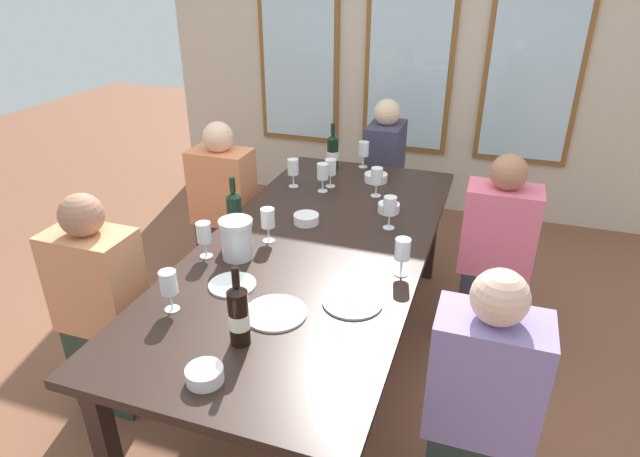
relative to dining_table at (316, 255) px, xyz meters
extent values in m
plane|color=brown|center=(0.00, 0.00, -0.68)|extent=(12.00, 12.00, 0.00)
cube|color=beige|center=(0.00, 2.33, 0.77)|extent=(4.27, 0.06, 2.90)
cube|color=brown|center=(-0.95, 2.28, 0.77)|extent=(0.72, 0.03, 1.88)
cube|color=silver|center=(-0.95, 2.27, 0.77)|extent=(0.64, 0.01, 1.80)
cube|color=brown|center=(0.00, 2.28, 0.77)|extent=(0.72, 0.03, 1.88)
cube|color=silver|center=(0.00, 2.27, 0.77)|extent=(0.64, 0.01, 1.80)
cube|color=brown|center=(0.95, 2.28, 0.77)|extent=(0.72, 0.03, 1.88)
cube|color=silver|center=(0.95, 2.27, 0.77)|extent=(0.64, 0.01, 1.80)
cube|color=black|center=(0.00, 0.00, 0.04)|extent=(1.07, 2.39, 0.04)
cube|color=black|center=(-0.44, -1.10, -0.33)|extent=(0.07, 0.07, 0.70)
cube|color=black|center=(-0.44, 1.10, -0.33)|extent=(0.07, 0.07, 0.70)
cube|color=black|center=(0.44, 1.10, -0.33)|extent=(0.07, 0.07, 0.70)
cylinder|color=white|center=(0.31, -0.43, 0.07)|extent=(0.25, 0.25, 0.01)
cylinder|color=white|center=(-0.21, -0.48, 0.07)|extent=(0.20, 0.20, 0.01)
cylinder|color=white|center=(0.04, -0.60, 0.07)|extent=(0.25, 0.25, 0.01)
cylinder|color=silver|center=(-0.30, -0.25, 0.15)|extent=(0.14, 0.14, 0.17)
cylinder|color=silver|center=(-0.30, -0.25, 0.24)|extent=(0.16, 0.16, 0.02)
cylinder|color=black|center=(-0.01, -0.81, 0.17)|extent=(0.07, 0.07, 0.22)
cone|color=black|center=(-0.01, -0.81, 0.29)|extent=(0.07, 0.07, 0.02)
cylinder|color=black|center=(-0.01, -0.81, 0.34)|extent=(0.03, 0.03, 0.08)
cylinder|color=white|center=(-0.01, -0.81, 0.16)|extent=(0.08, 0.08, 0.06)
cylinder|color=black|center=(-0.40, -0.07, 0.17)|extent=(0.07, 0.08, 0.22)
cone|color=black|center=(-0.40, -0.07, 0.30)|extent=(0.07, 0.08, 0.02)
cylinder|color=black|center=(-0.40, -0.07, 0.35)|extent=(0.03, 0.03, 0.08)
cylinder|color=white|center=(-0.40, -0.07, 0.16)|extent=(0.08, 0.08, 0.06)
cylinder|color=black|center=(-0.24, 1.03, 0.17)|extent=(0.07, 0.08, 0.21)
cone|color=black|center=(-0.24, 1.03, 0.28)|extent=(0.07, 0.08, 0.02)
cylinder|color=black|center=(-0.24, 1.03, 0.33)|extent=(0.03, 0.03, 0.08)
cylinder|color=silver|center=(-0.24, 1.03, 0.16)|extent=(0.08, 0.08, 0.06)
cylinder|color=white|center=(-0.12, 0.20, 0.09)|extent=(0.13, 0.13, 0.05)
cylinder|color=white|center=(0.08, 0.90, 0.09)|extent=(0.14, 0.14, 0.05)
cylinder|color=white|center=(0.26, 0.48, 0.09)|extent=(0.12, 0.12, 0.05)
cylinder|color=white|center=(-0.03, -1.02, 0.09)|extent=(0.13, 0.13, 0.05)
cylinder|color=white|center=(0.14, 0.67, 0.07)|extent=(0.06, 0.06, 0.00)
cylinder|color=white|center=(0.14, 0.67, 0.11)|extent=(0.01, 0.01, 0.07)
cylinder|color=white|center=(0.14, 0.67, 0.19)|extent=(0.07, 0.07, 0.09)
cylinder|color=#590C19|center=(0.14, 0.67, 0.16)|extent=(0.06, 0.06, 0.03)
cylinder|color=white|center=(-0.35, -0.71, 0.07)|extent=(0.06, 0.06, 0.00)
cylinder|color=white|center=(-0.35, -0.71, 0.11)|extent=(0.01, 0.01, 0.07)
cylinder|color=white|center=(-0.35, -0.71, 0.19)|extent=(0.07, 0.07, 0.09)
cylinder|color=white|center=(-0.18, 0.64, 0.07)|extent=(0.06, 0.06, 0.00)
cylinder|color=white|center=(-0.18, 0.64, 0.11)|extent=(0.01, 0.01, 0.07)
cylinder|color=white|center=(-0.18, 0.64, 0.19)|extent=(0.07, 0.07, 0.09)
cylinder|color=white|center=(-0.06, 1.13, 0.07)|extent=(0.06, 0.06, 0.00)
cylinder|color=white|center=(-0.06, 1.13, 0.11)|extent=(0.01, 0.01, 0.07)
cylinder|color=white|center=(-0.06, 1.13, 0.19)|extent=(0.07, 0.07, 0.09)
cylinder|color=white|center=(-0.23, -0.05, 0.07)|extent=(0.06, 0.06, 0.00)
cylinder|color=white|center=(-0.23, -0.05, 0.11)|extent=(0.01, 0.01, 0.07)
cylinder|color=white|center=(-0.23, -0.05, 0.19)|extent=(0.07, 0.07, 0.09)
cylinder|color=#590C19|center=(-0.23, -0.05, 0.16)|extent=(0.06, 0.06, 0.03)
cylinder|color=white|center=(0.30, 0.28, 0.07)|extent=(0.06, 0.06, 0.00)
cylinder|color=white|center=(0.30, 0.28, 0.11)|extent=(0.01, 0.01, 0.07)
cylinder|color=white|center=(0.30, 0.28, 0.19)|extent=(0.07, 0.07, 0.09)
cylinder|color=#590C19|center=(0.30, 0.28, 0.16)|extent=(0.06, 0.06, 0.02)
cylinder|color=white|center=(-0.44, -0.29, 0.07)|extent=(0.06, 0.06, 0.00)
cylinder|color=white|center=(-0.44, -0.29, 0.11)|extent=(0.01, 0.01, 0.07)
cylinder|color=white|center=(-0.44, -0.29, 0.19)|extent=(0.07, 0.07, 0.09)
cylinder|color=white|center=(0.45, -0.15, 0.07)|extent=(0.06, 0.06, 0.00)
cylinder|color=white|center=(0.45, -0.15, 0.11)|extent=(0.01, 0.01, 0.07)
cylinder|color=white|center=(0.45, -0.15, 0.19)|extent=(0.07, 0.07, 0.09)
cylinder|color=maroon|center=(0.45, -0.15, 0.16)|extent=(0.06, 0.06, 0.03)
cylinder|color=white|center=(-0.16, 0.73, 0.07)|extent=(0.06, 0.06, 0.00)
cylinder|color=white|center=(-0.16, 0.73, 0.11)|extent=(0.01, 0.01, 0.07)
cylinder|color=white|center=(-0.16, 0.73, 0.19)|extent=(0.07, 0.07, 0.09)
cylinder|color=white|center=(-0.37, 0.66, 0.07)|extent=(0.06, 0.06, 0.00)
cylinder|color=white|center=(-0.37, 0.66, 0.11)|extent=(0.01, 0.01, 0.07)
cylinder|color=white|center=(-0.37, 0.66, 0.19)|extent=(0.07, 0.07, 0.09)
cube|color=#2B382C|center=(-0.85, -0.57, -0.45)|extent=(0.32, 0.24, 0.45)
cube|color=tan|center=(-0.85, -0.57, 0.01)|extent=(0.38, 0.24, 0.48)
sphere|color=#9E6E55|center=(-0.85, -0.57, 0.34)|extent=(0.19, 0.19, 0.19)
cube|color=#8774B3|center=(0.85, -0.64, 0.01)|extent=(0.38, 0.24, 0.48)
sphere|color=beige|center=(0.85, -0.64, 0.34)|extent=(0.19, 0.19, 0.19)
cube|color=#3A2834|center=(-0.85, 0.62, -0.45)|extent=(0.32, 0.24, 0.45)
cube|color=#E28555|center=(-0.85, 0.62, 0.01)|extent=(0.38, 0.24, 0.48)
sphere|color=beige|center=(-0.85, 0.62, 0.34)|extent=(0.19, 0.19, 0.19)
cube|color=#322F42|center=(0.85, 0.55, -0.45)|extent=(0.32, 0.24, 0.45)
cube|color=#EE6A85|center=(0.85, 0.55, 0.01)|extent=(0.38, 0.24, 0.48)
sphere|color=#A16C4D|center=(0.85, 0.55, 0.34)|extent=(0.19, 0.19, 0.19)
cube|color=#2C262C|center=(0.00, 1.54, -0.45)|extent=(0.24, 0.32, 0.45)
cube|color=#393851|center=(0.00, 1.54, 0.01)|extent=(0.24, 0.38, 0.48)
sphere|color=beige|center=(0.00, 1.54, 0.34)|extent=(0.19, 0.19, 0.19)
camera|label=1|loc=(0.77, -2.18, 1.30)|focal=30.08mm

